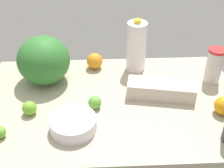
{
  "coord_description": "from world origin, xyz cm",
  "views": [
    {
      "loc": [
        -5.33,
        -112.84,
        93.98
      ],
      "look_at": [
        0.0,
        0.0,
        13.0
      ],
      "focal_mm": 50.0,
      "sensor_mm": 36.0,
      "label": 1
    }
  ],
  "objects_px": {
    "watermelon": "(44,60)",
    "lime_loose": "(0,132)",
    "orange_near_front": "(95,61)",
    "lime_beside_bowl": "(29,108)",
    "orange_far_back": "(224,106)",
    "lime_by_jug": "(95,102)",
    "mixing_bowl": "(73,124)",
    "milk_jug": "(136,46)",
    "tumbler_cup": "(214,66)",
    "egg_carton": "(161,90)"
  },
  "relations": [
    {
      "from": "milk_jug",
      "to": "lime_by_jug",
      "type": "xyz_separation_m",
      "value": [
        -0.22,
        -0.32,
        -0.1
      ]
    },
    {
      "from": "egg_carton",
      "to": "milk_jug",
      "type": "xyz_separation_m",
      "value": [
        -0.09,
        0.25,
        0.1
      ]
    },
    {
      "from": "egg_carton",
      "to": "orange_far_back",
      "type": "distance_m",
      "value": 0.28
    },
    {
      "from": "milk_jug",
      "to": "orange_far_back",
      "type": "xyz_separation_m",
      "value": [
        0.34,
        -0.38,
        -0.09
      ]
    },
    {
      "from": "milk_jug",
      "to": "mixing_bowl",
      "type": "bearing_deg",
      "value": -124.12
    },
    {
      "from": "orange_far_back",
      "to": "lime_by_jug",
      "type": "xyz_separation_m",
      "value": [
        -0.56,
        0.06,
        -0.01
      ]
    },
    {
      "from": "milk_jug",
      "to": "lime_by_jug",
      "type": "relative_size",
      "value": 4.72
    },
    {
      "from": "orange_near_front",
      "to": "lime_by_jug",
      "type": "relative_size",
      "value": 1.42
    },
    {
      "from": "orange_far_back",
      "to": "milk_jug",
      "type": "bearing_deg",
      "value": 131.96
    },
    {
      "from": "mixing_bowl",
      "to": "egg_carton",
      "type": "relative_size",
      "value": 0.61
    },
    {
      "from": "mixing_bowl",
      "to": "orange_near_front",
      "type": "relative_size",
      "value": 2.28
    },
    {
      "from": "lime_by_jug",
      "to": "lime_loose",
      "type": "xyz_separation_m",
      "value": [
        -0.38,
        -0.17,
        -0.0
      ]
    },
    {
      "from": "watermelon",
      "to": "orange_near_front",
      "type": "bearing_deg",
      "value": 23.19
    },
    {
      "from": "orange_far_back",
      "to": "lime_beside_bowl",
      "type": "bearing_deg",
      "value": 177.62
    },
    {
      "from": "orange_far_back",
      "to": "egg_carton",
      "type": "bearing_deg",
      "value": 151.53
    },
    {
      "from": "tumbler_cup",
      "to": "milk_jug",
      "type": "bearing_deg",
      "value": 159.93
    },
    {
      "from": "watermelon",
      "to": "orange_far_back",
      "type": "distance_m",
      "value": 0.86
    },
    {
      "from": "watermelon",
      "to": "lime_loose",
      "type": "distance_m",
      "value": 0.43
    },
    {
      "from": "tumbler_cup",
      "to": "lime_beside_bowl",
      "type": "distance_m",
      "value": 0.9
    },
    {
      "from": "egg_carton",
      "to": "tumbler_cup",
      "type": "xyz_separation_m",
      "value": [
        0.28,
        0.11,
        0.05
      ]
    },
    {
      "from": "mixing_bowl",
      "to": "lime_by_jug",
      "type": "bearing_deg",
      "value": 56.45
    },
    {
      "from": "lime_by_jug",
      "to": "lime_loose",
      "type": "distance_m",
      "value": 0.42
    },
    {
      "from": "mixing_bowl",
      "to": "lime_by_jug",
      "type": "xyz_separation_m",
      "value": [
        0.09,
        0.13,
        0.0
      ]
    },
    {
      "from": "orange_far_back",
      "to": "lime_by_jug",
      "type": "bearing_deg",
      "value": 173.58
    },
    {
      "from": "milk_jug",
      "to": "orange_near_front",
      "type": "height_order",
      "value": "milk_jug"
    },
    {
      "from": "orange_near_front",
      "to": "lime_beside_bowl",
      "type": "bearing_deg",
      "value": -128.24
    },
    {
      "from": "orange_near_front",
      "to": "milk_jug",
      "type": "bearing_deg",
      "value": -4.23
    },
    {
      "from": "milk_jug",
      "to": "orange_near_front",
      "type": "distance_m",
      "value": 0.24
    },
    {
      "from": "tumbler_cup",
      "to": "mixing_bowl",
      "type": "bearing_deg",
      "value": -154.86
    },
    {
      "from": "orange_near_front",
      "to": "mixing_bowl",
      "type": "bearing_deg",
      "value": -100.83
    },
    {
      "from": "orange_near_front",
      "to": "orange_far_back",
      "type": "distance_m",
      "value": 0.69
    },
    {
      "from": "tumbler_cup",
      "to": "orange_far_back",
      "type": "height_order",
      "value": "tumbler_cup"
    },
    {
      "from": "lime_beside_bowl",
      "to": "egg_carton",
      "type": "bearing_deg",
      "value": 9.55
    },
    {
      "from": "watermelon",
      "to": "lime_loose",
      "type": "height_order",
      "value": "watermelon"
    },
    {
      "from": "mixing_bowl",
      "to": "lime_loose",
      "type": "bearing_deg",
      "value": -173.77
    },
    {
      "from": "mixing_bowl",
      "to": "tumbler_cup",
      "type": "xyz_separation_m",
      "value": [
        0.68,
        0.32,
        0.06
      ]
    },
    {
      "from": "mixing_bowl",
      "to": "milk_jug",
      "type": "height_order",
      "value": "milk_jug"
    },
    {
      "from": "mixing_bowl",
      "to": "lime_beside_bowl",
      "type": "distance_m",
      "value": 0.22
    },
    {
      "from": "egg_carton",
      "to": "orange_near_front",
      "type": "height_order",
      "value": "orange_near_front"
    },
    {
      "from": "lime_loose",
      "to": "orange_far_back",
      "type": "bearing_deg",
      "value": 6.25
    },
    {
      "from": "tumbler_cup",
      "to": "orange_near_front",
      "type": "distance_m",
      "value": 0.61
    },
    {
      "from": "mixing_bowl",
      "to": "lime_beside_bowl",
      "type": "relative_size",
      "value": 3.07
    },
    {
      "from": "lime_by_jug",
      "to": "mixing_bowl",
      "type": "bearing_deg",
      "value": -123.55
    },
    {
      "from": "watermelon",
      "to": "lime_by_jug",
      "type": "height_order",
      "value": "watermelon"
    },
    {
      "from": "tumbler_cup",
      "to": "lime_beside_bowl",
      "type": "bearing_deg",
      "value": -166.4
    },
    {
      "from": "egg_carton",
      "to": "lime_by_jug",
      "type": "height_order",
      "value": "egg_carton"
    },
    {
      "from": "mixing_bowl",
      "to": "lime_by_jug",
      "type": "height_order",
      "value": "lime_by_jug"
    },
    {
      "from": "mixing_bowl",
      "to": "watermelon",
      "type": "distance_m",
      "value": 0.41
    },
    {
      "from": "egg_carton",
      "to": "lime_beside_bowl",
      "type": "relative_size",
      "value": 5.01
    },
    {
      "from": "orange_far_back",
      "to": "lime_by_jug",
      "type": "height_order",
      "value": "orange_far_back"
    }
  ]
}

